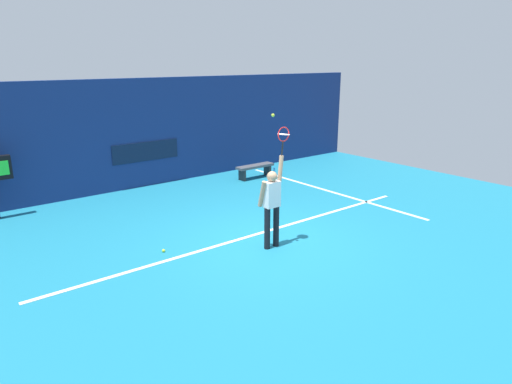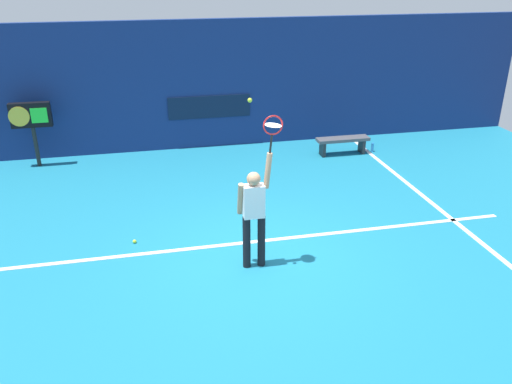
% 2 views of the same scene
% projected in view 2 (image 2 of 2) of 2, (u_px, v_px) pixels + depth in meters
% --- Properties ---
extents(ground_plane, '(18.00, 18.00, 0.00)m').
position_uv_depth(ground_plane, '(258.00, 255.00, 9.11)').
color(ground_plane, teal).
extents(back_wall, '(18.00, 0.20, 3.37)m').
position_uv_depth(back_wall, '(208.00, 85.00, 13.85)').
color(back_wall, navy).
rests_on(back_wall, ground_plane).
extents(sponsor_banner_center, '(2.20, 0.03, 0.60)m').
position_uv_depth(sponsor_banner_center, '(209.00, 107.00, 13.97)').
color(sponsor_banner_center, '#0C1933').
extents(court_baseline, '(10.00, 0.10, 0.01)m').
position_uv_depth(court_baseline, '(253.00, 242.00, 9.52)').
color(court_baseline, white).
rests_on(court_baseline, ground_plane).
extents(court_sideline, '(0.10, 7.00, 0.01)m').
position_uv_depth(court_sideline, '(415.00, 190.00, 11.69)').
color(court_sideline, white).
rests_on(court_sideline, ground_plane).
extents(tennis_player, '(0.55, 0.31, 1.99)m').
position_uv_depth(tennis_player, '(254.00, 211.00, 8.40)').
color(tennis_player, black).
rests_on(tennis_player, ground_plane).
extents(tennis_racket, '(0.34, 0.27, 0.62)m').
position_uv_depth(tennis_racket, '(273.00, 127.00, 7.90)').
color(tennis_racket, black).
extents(tennis_ball, '(0.07, 0.07, 0.07)m').
position_uv_depth(tennis_ball, '(250.00, 100.00, 7.55)').
color(tennis_ball, '#CCE033').
extents(scoreboard_clock, '(0.96, 0.20, 1.60)m').
position_uv_depth(scoreboard_clock, '(31.00, 118.00, 12.60)').
color(scoreboard_clock, black).
rests_on(scoreboard_clock, ground_plane).
extents(court_bench, '(1.40, 0.36, 0.45)m').
position_uv_depth(court_bench, '(343.00, 142.00, 13.75)').
color(court_bench, '#4C4C51').
rests_on(court_bench, ground_plane).
extents(water_bottle, '(0.07, 0.07, 0.24)m').
position_uv_depth(water_bottle, '(372.00, 147.00, 14.01)').
color(water_bottle, '#338CD8').
rests_on(water_bottle, ground_plane).
extents(spare_ball, '(0.07, 0.07, 0.07)m').
position_uv_depth(spare_ball, '(135.00, 241.00, 9.49)').
color(spare_ball, '#CCE033').
rests_on(spare_ball, ground_plane).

